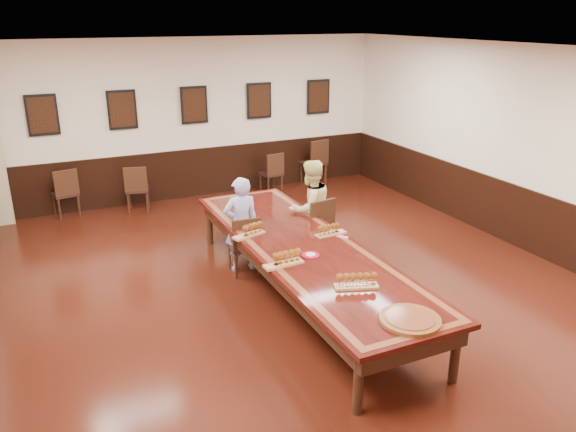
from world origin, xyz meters
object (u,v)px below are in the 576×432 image
chair_man (244,244)px  person_woman (310,208)px  spare_chair_b (137,188)px  spare_chair_c (271,172)px  person_man (241,224)px  spare_chair_d (314,161)px  carved_platter (410,320)px  conference_table (304,255)px  chair_woman (314,227)px  spare_chair_a (65,192)px

chair_man → person_woman: person_woman is taller
spare_chair_b → spare_chair_c: bearing=-165.6°
chair_man → person_man: bearing=-90.0°
spare_chair_b → spare_chair_d: bearing=-162.8°
chair_man → carved_platter: 3.30m
spare_chair_b → chair_man: bearing=118.3°
chair_man → spare_chair_b: size_ratio=0.99×
spare_chair_d → carved_platter: bearing=60.9°
chair_man → conference_table: 1.18m
conference_table → spare_chair_b: bearing=106.2°
spare_chair_b → person_man: 3.51m
chair_man → spare_chair_d: size_ratio=0.88×
chair_man → spare_chair_c: bearing=-114.9°
person_woman → conference_table: person_woman is taller
person_man → conference_table: person_man is taller
spare_chair_b → spare_chair_d: 3.94m
person_woman → carved_platter: (-0.64, -3.42, 0.01)m
chair_woman → person_man: bearing=-11.8°
spare_chair_d → carved_platter: (-2.53, -6.93, 0.26)m
spare_chair_b → person_man: person_man is taller
person_woman → conference_table: 1.46m
spare_chair_d → conference_table: bearing=52.2°
spare_chair_b → spare_chair_c: size_ratio=1.05×
spare_chair_b → carved_platter: bearing=116.1°
chair_woman → spare_chair_a: bearing=-58.2°
spare_chair_c → person_man: bearing=52.7°
chair_man → conference_table: size_ratio=0.18×
spare_chair_a → spare_chair_b: size_ratio=1.02×
chair_man → spare_chair_c: (1.94, 3.49, -0.01)m
spare_chair_a → carved_platter: size_ratio=1.39×
conference_table → spare_chair_c: bearing=71.9°
spare_chair_a → person_woman: size_ratio=0.60×
chair_woman → spare_chair_b: (-2.07, 3.40, -0.04)m
conference_table → carved_platter: carved_platter is taller
chair_man → spare_chair_d: spare_chair_d is taller
person_man → carved_platter: bearing=103.3°
chair_woman → spare_chair_d: 4.06m
chair_man → spare_chair_b: 3.59m
chair_man → spare_chair_d: bearing=-125.5°
person_woman → spare_chair_a: bearing=-57.6°
spare_chair_c → spare_chair_d: size_ratio=0.85×
person_man → spare_chair_a: bearing=-54.9°
person_man → person_woman: (1.17, 0.08, 0.05)m
spare_chair_a → spare_chair_d: size_ratio=0.91×
spare_chair_b → carved_platter: size_ratio=1.36×
carved_platter → person_man: bearing=99.0°
chair_man → spare_chair_a: bearing=-55.7°
chair_man → spare_chair_a: (-2.17, 3.74, 0.01)m
carved_platter → conference_table: bearing=92.3°
spare_chair_a → conference_table: size_ratio=0.19×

